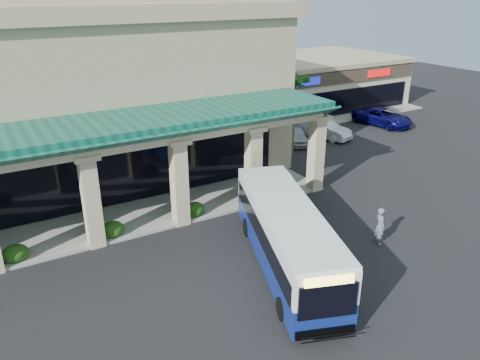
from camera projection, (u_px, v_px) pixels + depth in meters
ground at (283, 252)px, 22.31m from camera, size 110.00×110.00×0.00m
main_building at (33, 92)px, 29.15m from camera, size 30.80×14.80×11.35m
arcade at (72, 183)px, 22.90m from camera, size 30.00×6.20×5.70m
strip_mall at (292, 82)px, 48.90m from camera, size 22.50×12.50×4.90m
palm_0 at (293, 113)px, 33.78m from camera, size 2.40×2.40×6.60m
palm_1 at (281, 108)px, 36.79m from camera, size 2.40×2.40×5.80m
broadleaf_tree at (228, 104)px, 40.03m from camera, size 2.60×2.60×4.81m
transit_bus at (286, 238)px, 20.65m from camera, size 5.87×10.84×2.97m
pedestrian at (380, 226)px, 22.79m from camera, size 0.66×0.81×1.90m
car_silver at (294, 134)px, 37.65m from camera, size 3.15×4.50×1.42m
car_white at (324, 129)px, 38.91m from camera, size 2.89×4.91×1.53m
car_gray at (382, 117)px, 42.46m from camera, size 3.49×5.88×1.53m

